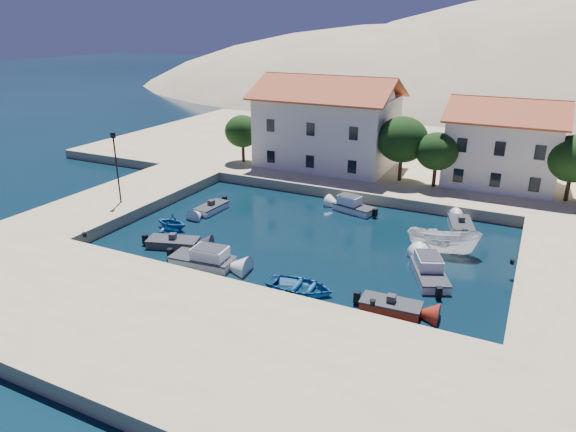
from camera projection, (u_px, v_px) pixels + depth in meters
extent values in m
plane|color=black|center=(244.00, 296.00, 32.05)|extent=(400.00, 400.00, 0.00)
cube|color=tan|center=(185.00, 339.00, 26.84)|extent=(52.00, 12.00, 1.00)
cube|color=tan|center=(125.00, 198.00, 48.12)|extent=(8.00, 20.00, 1.00)
cube|color=tan|center=(417.00, 157.00, 62.89)|extent=(80.00, 36.00, 1.00)
ellipsoid|color=tan|center=(428.00, 167.00, 135.48)|extent=(198.00, 126.00, 72.00)
cube|color=white|center=(327.00, 131.00, 56.31)|extent=(14.00, 9.00, 7.50)
pyramid|color=#9D3923|center=(328.00, 86.00, 54.59)|extent=(14.70, 9.45, 2.20)
cube|color=white|center=(502.00, 151.00, 49.87)|extent=(10.00, 8.00, 6.50)
pyramid|color=#9D3923|center=(509.00, 108.00, 48.40)|extent=(10.50, 8.40, 1.80)
cylinder|color=#382314|center=(243.00, 151.00, 58.41)|extent=(0.36, 0.36, 2.50)
ellipsoid|color=black|center=(243.00, 131.00, 57.61)|extent=(4.00, 4.00, 3.60)
cylinder|color=#382314|center=(400.00, 166.00, 51.29)|extent=(0.36, 0.36, 3.00)
ellipsoid|color=black|center=(402.00, 140.00, 50.33)|extent=(5.00, 5.00, 4.50)
cylinder|color=#382314|center=(434.00, 174.00, 49.51)|extent=(0.36, 0.36, 2.50)
ellipsoid|color=black|center=(437.00, 151.00, 48.71)|extent=(4.00, 4.00, 3.60)
cylinder|color=#382314|center=(568.00, 186.00, 45.54)|extent=(0.36, 0.36, 2.75)
ellipsoid|color=black|center=(574.00, 159.00, 44.66)|extent=(4.60, 4.60, 4.14)
cylinder|color=black|center=(117.00, 170.00, 44.58)|extent=(0.14, 0.14, 6.00)
cube|color=black|center=(113.00, 135.00, 43.51)|extent=(0.35, 0.25, 0.45)
cylinder|color=black|center=(84.00, 235.00, 38.23)|extent=(0.36, 0.36, 0.30)
cylinder|color=black|center=(373.00, 303.00, 29.00)|extent=(0.36, 0.36, 0.30)
cylinder|color=black|center=(512.00, 262.00, 33.93)|extent=(0.36, 0.36, 0.30)
cube|color=#323337|center=(173.00, 243.00, 39.01)|extent=(4.09, 2.72, 0.90)
cube|color=#323337|center=(173.00, 239.00, 38.90)|extent=(4.18, 2.78, 0.10)
cube|color=#323337|center=(173.00, 237.00, 38.82)|extent=(0.63, 0.63, 0.50)
cube|color=white|center=(203.00, 262.00, 36.05)|extent=(4.59, 2.29, 0.90)
cube|color=#323337|center=(202.00, 257.00, 35.93)|extent=(4.70, 2.34, 0.10)
cube|color=white|center=(202.00, 252.00, 35.80)|extent=(2.49, 1.82, 0.90)
imported|color=#1C5C9C|center=(300.00, 291.00, 32.64)|extent=(4.59, 3.41, 0.91)
cube|color=maroon|center=(391.00, 307.00, 30.30)|extent=(3.55, 1.74, 0.90)
cube|color=#323337|center=(391.00, 302.00, 30.18)|extent=(3.63, 1.78, 0.10)
cube|color=#323337|center=(391.00, 299.00, 30.10)|extent=(0.53, 0.53, 0.50)
cube|color=white|center=(429.00, 275.00, 34.09)|extent=(3.44, 4.81, 0.90)
cube|color=#323337|center=(430.00, 271.00, 33.98)|extent=(3.52, 4.92, 0.10)
cube|color=white|center=(430.00, 266.00, 33.85)|extent=(2.35, 2.78, 0.90)
imported|color=white|center=(442.00, 253.00, 38.00)|extent=(5.51, 2.82, 2.03)
cube|color=white|center=(461.00, 226.00, 42.35)|extent=(2.67, 4.01, 0.90)
cube|color=#323337|center=(461.00, 222.00, 42.23)|extent=(2.73, 4.10, 0.10)
cube|color=#323337|center=(462.00, 220.00, 42.15)|extent=(0.62, 0.62, 0.50)
imported|color=#1C5C9C|center=(172.00, 229.00, 42.39)|extent=(3.00, 2.62, 1.53)
cube|color=white|center=(212.00, 209.00, 46.23)|extent=(1.67, 3.47, 0.90)
cube|color=#323337|center=(211.00, 205.00, 46.11)|extent=(1.70, 3.55, 0.10)
cube|color=#323337|center=(211.00, 203.00, 46.03)|extent=(0.52, 0.52, 0.50)
cube|color=white|center=(354.00, 209.00, 46.09)|extent=(3.94, 2.44, 0.90)
cube|color=#323337|center=(354.00, 206.00, 45.97)|extent=(4.04, 2.49, 0.10)
cube|color=white|center=(354.00, 202.00, 45.84)|extent=(2.22, 1.77, 0.90)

